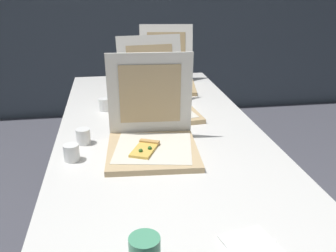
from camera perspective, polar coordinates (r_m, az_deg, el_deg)
table at (r=1.78m, az=-1.40°, el=-1.45°), size 0.93×2.05×0.74m
pizza_box_front at (r=1.50m, az=-2.49°, el=-1.79°), size 0.38×0.38×0.38m
pizza_box_middle at (r=1.94m, az=-1.48°, el=3.68°), size 0.40×0.49×0.37m
pizza_box_back at (r=2.42m, az=-0.22°, el=7.34°), size 0.41×0.49×0.37m
cup_white_far at (r=1.99m, az=-9.69°, el=3.24°), size 0.06×0.06×0.07m
cup_white_near_center at (r=1.61m, az=-12.82°, el=-1.55°), size 0.06×0.06×0.07m
cup_white_near_left at (r=1.47m, az=-14.52°, el=-3.96°), size 0.06×0.06×0.07m
napkin_pile at (r=1.03m, az=12.48°, el=-17.63°), size 0.16×0.17×0.01m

